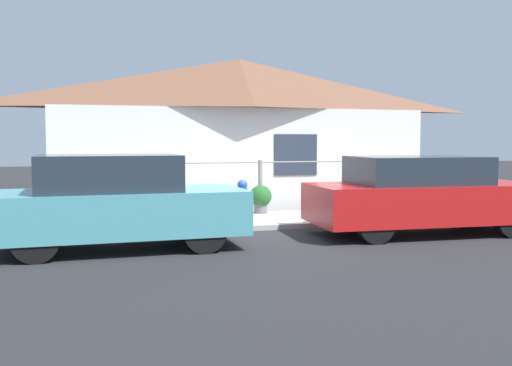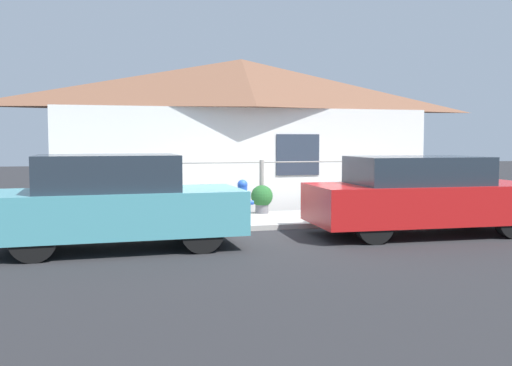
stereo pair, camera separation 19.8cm
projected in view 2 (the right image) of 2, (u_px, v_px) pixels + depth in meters
ground_plane at (287, 230)px, 11.09m from camera, size 60.00×60.00×0.00m
sidewalk at (273, 220)px, 12.07m from camera, size 24.00×2.04×0.10m
house at (242, 91)px, 14.49m from camera, size 9.61×2.23×3.80m
fence at (262, 184)px, 12.86m from camera, size 4.90×0.10×1.19m
car_left at (115, 202)px, 9.07m from camera, size 3.97×1.75×1.51m
car_right at (423, 195)px, 10.47m from camera, size 4.32×1.85×1.44m
fire_hydrant at (242, 200)px, 11.27m from camera, size 0.45×0.20×0.86m
potted_plant_near_hydrant at (262, 198)px, 12.75m from camera, size 0.49×0.49×0.63m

